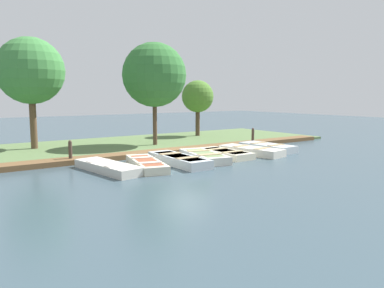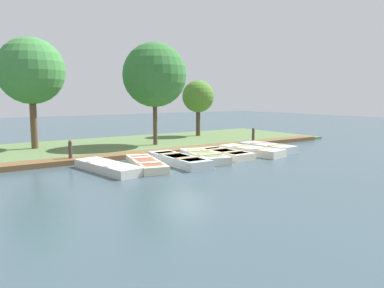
{
  "view_description": "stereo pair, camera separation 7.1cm",
  "coord_description": "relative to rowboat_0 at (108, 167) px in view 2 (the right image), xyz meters",
  "views": [
    {
      "loc": [
        14.83,
        -9.72,
        2.92
      ],
      "look_at": [
        0.47,
        0.24,
        0.65
      ],
      "focal_mm": 35.0,
      "sensor_mm": 36.0,
      "label": 1
    },
    {
      "loc": [
        14.87,
        -9.66,
        2.92
      ],
      "look_at": [
        0.47,
        0.24,
        0.65
      ],
      "focal_mm": 35.0,
      "sensor_mm": 36.0,
      "label": 2
    }
  ],
  "objects": [
    {
      "name": "rowboat_2",
      "position": [
        0.25,
        3.08,
        0.02
      ],
      "size": [
        3.58,
        1.12,
        0.39
      ],
      "rotation": [
        0.0,
        0.0,
        -0.01
      ],
      "color": "#B2BCC1",
      "rests_on": "ground_plane"
    },
    {
      "name": "ground_plane",
      "position": [
        -1.29,
        4.29,
        -0.17
      ],
      "size": [
        80.0,
        80.0,
        0.0
      ],
      "primitive_type": "plane",
      "color": "#384C56"
    },
    {
      "name": "mooring_post_far",
      "position": [
        -2.55,
        10.13,
        0.34
      ],
      "size": [
        0.16,
        0.16,
        1.01
      ],
      "color": "#47382D",
      "rests_on": "ground_plane"
    },
    {
      "name": "park_tree_far_left",
      "position": [
        -7.36,
        -1.1,
        3.99
      ],
      "size": [
        3.44,
        3.44,
        5.91
      ],
      "color": "brown",
      "rests_on": "ground_plane"
    },
    {
      "name": "dock_walkway",
      "position": [
        -2.53,
        4.29,
        -0.06
      ],
      "size": [
        1.01,
        21.81,
        0.23
      ],
      "color": "brown",
      "rests_on": "ground_plane"
    },
    {
      "name": "shore_bank",
      "position": [
        -6.29,
        4.29,
        -0.11
      ],
      "size": [
        8.0,
        24.0,
        0.13
      ],
      "color": "#567042",
      "rests_on": "ground_plane"
    },
    {
      "name": "rowboat_1",
      "position": [
        0.2,
        1.56,
        -0.0
      ],
      "size": [
        3.5,
        1.74,
        0.34
      ],
      "rotation": [
        0.0,
        0.0,
        -0.23
      ],
      "color": "beige",
      "rests_on": "ground_plane"
    },
    {
      "name": "rowboat_3",
      "position": [
        0.12,
        4.54,
        0.02
      ],
      "size": [
        3.38,
        1.8,
        0.38
      ],
      "rotation": [
        0.0,
        0.0,
        -0.21
      ],
      "color": "beige",
      "rests_on": "ground_plane"
    },
    {
      "name": "rowboat_0",
      "position": [
        0.0,
        0.0,
        0.0
      ],
      "size": [
        3.59,
        1.56,
        0.35
      ],
      "rotation": [
        0.0,
        0.0,
        0.16
      ],
      "color": "beige",
      "rests_on": "ground_plane"
    },
    {
      "name": "park_tree_left",
      "position": [
        -5.06,
        4.91,
        3.88
      ],
      "size": [
        3.58,
        3.58,
        5.86
      ],
      "color": "#4C3828",
      "rests_on": "ground_plane"
    },
    {
      "name": "park_tree_center",
      "position": [
        -7.64,
        9.74,
        2.66
      ],
      "size": [
        2.21,
        2.21,
        3.97
      ],
      "color": "#4C3828",
      "rests_on": "ground_plane"
    },
    {
      "name": "rowboat_6",
      "position": [
        -0.33,
        9.05,
        0.02
      ],
      "size": [
        3.12,
        1.43,
        0.39
      ],
      "rotation": [
        0.0,
        0.0,
        0.07
      ],
      "color": "#B2BCC1",
      "rests_on": "ground_plane"
    },
    {
      "name": "rowboat_4",
      "position": [
        -0.13,
        5.96,
        -0.01
      ],
      "size": [
        2.99,
        1.26,
        0.33
      ],
      "rotation": [
        0.0,
        0.0,
        0.02
      ],
      "color": "beige",
      "rests_on": "ground_plane"
    },
    {
      "name": "mooring_post_near",
      "position": [
        -2.55,
        -0.66,
        0.34
      ],
      "size": [
        0.16,
        0.16,
        1.01
      ],
      "color": "#47382D",
      "rests_on": "ground_plane"
    },
    {
      "name": "rowboat_5",
      "position": [
        0.04,
        7.53,
        0.02
      ],
      "size": [
        3.46,
        1.71,
        0.38
      ],
      "rotation": [
        0.0,
        0.0,
        0.18
      ],
      "color": "beige",
      "rests_on": "ground_plane"
    }
  ]
}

